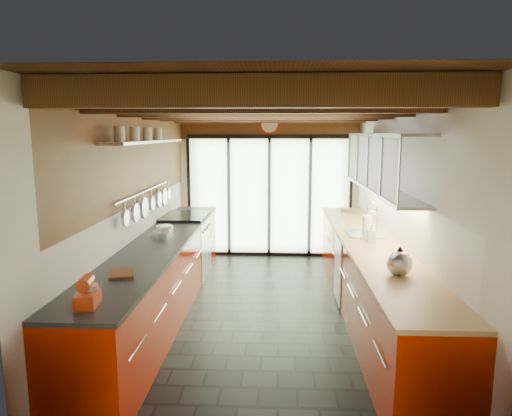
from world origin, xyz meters
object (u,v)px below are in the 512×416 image
kettle (399,262)px  soap_bottle (371,233)px  stand_mixer (88,294)px  bowl (345,210)px  paper_towel (367,226)px

kettle → soap_bottle: kettle is taller
stand_mixer → bowl: 5.04m
stand_mixer → soap_bottle: bearing=40.3°
soap_bottle → bowl: 2.20m
stand_mixer → paper_towel: paper_towel is taller
paper_towel → soap_bottle: 0.31m
kettle → bowl: 3.46m
stand_mixer → bowl: stand_mixer is taller
kettle → bowl: size_ratio=1.62×
stand_mixer → kettle: 2.69m
stand_mixer → kettle: bearing=19.3°
paper_towel → bowl: (0.00, 1.89, -0.11)m
kettle → paper_towel: paper_towel is taller
soap_bottle → stand_mixer: bearing=-139.7°
paper_towel → soap_bottle: paper_towel is taller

